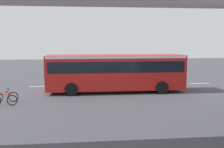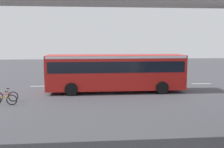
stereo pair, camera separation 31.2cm
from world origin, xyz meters
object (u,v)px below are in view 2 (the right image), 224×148
at_px(city_bus, 116,70).
at_px(traffic_sign, 65,66).
at_px(bicycle_orange, 4,100).
at_px(bicycle_red, 6,96).

relative_size(city_bus, traffic_sign, 4.12).
bearing_deg(city_bus, traffic_sign, -42.93).
bearing_deg(city_bus, bicycle_orange, 26.14).
bearing_deg(bicycle_orange, bicycle_red, -79.28).
relative_size(city_bus, bicycle_orange, 6.52).
height_order(bicycle_orange, bicycle_red, same).
distance_m(bicycle_orange, bicycle_red, 1.12).
xyz_separation_m(bicycle_orange, bicycle_red, (0.21, -1.11, 0.00)).
bearing_deg(bicycle_red, city_bus, -161.00).
height_order(bicycle_red, traffic_sign, traffic_sign).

